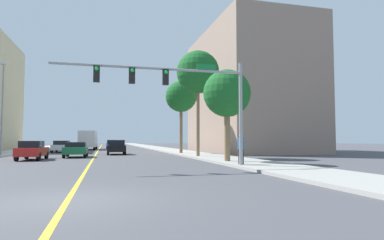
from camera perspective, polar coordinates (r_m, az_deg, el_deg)
name	(u,v)px	position (r m, az deg, el deg)	size (l,w,h in m)	color
ground	(98,150)	(51.30, -15.71, -4.99)	(192.00, 192.00, 0.00)	#47474C
sidewalk_left	(25,150)	(52.42, -26.62, -4.65)	(3.87, 168.00, 0.15)	beige
sidewalk_right	(165,149)	(52.07, -4.72, -5.00)	(3.87, 168.00, 0.15)	#9E9B93
lane_marking_center	(98,150)	(51.30, -15.71, -4.99)	(0.16, 144.00, 0.01)	yellow
building_right_near	(247,92)	(44.44, 9.44, 4.76)	(11.15, 19.92, 15.63)	gray
traffic_signal_mast	(179,87)	(18.18, -2.24, 5.65)	(10.30, 0.36, 5.79)	gray
street_lamp	(2,104)	(36.01, -29.67, 2.44)	(0.56, 0.28, 8.72)	gray
palm_near	(227,94)	(22.76, 5.99, 4.43)	(3.22, 3.22, 6.17)	brown
palm_mid	(198,73)	(29.77, 1.03, 8.09)	(3.79, 3.79, 9.28)	brown
palm_far	(181,97)	(36.27, -1.88, 3.97)	(3.40, 3.40, 7.82)	brown
car_blue	(112,144)	(59.54, -13.51, -4.04)	(1.89, 3.95, 1.51)	#1E389E
car_black	(116,147)	(36.37, -12.80, -4.53)	(1.95, 4.23, 1.53)	black
car_red	(32,150)	(28.75, -25.62, -4.68)	(1.83, 4.04, 1.48)	red
car_white	(62,146)	(44.14, -21.35, -4.21)	(2.03, 4.59, 1.44)	white
car_green	(76,149)	(31.55, -19.22, -4.75)	(1.94, 3.89, 1.35)	#196638
delivery_truck	(88,140)	(54.76, -17.27, -3.23)	(2.64, 9.04, 2.87)	silver
pedestrian	(241,149)	(19.70, 8.37, -4.88)	(0.38, 0.38, 1.78)	black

